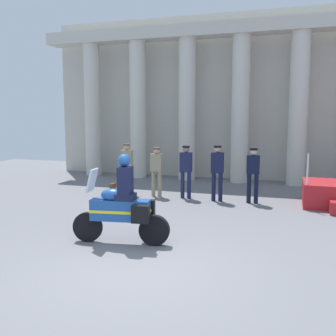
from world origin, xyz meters
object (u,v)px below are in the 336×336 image
officer_in_row_0 (127,164)px  officer_in_row_3 (217,169)px  officer_in_row_1 (156,168)px  motorcycle_with_rider (123,207)px  officer_in_row_2 (186,167)px  officer_in_row_4 (253,171)px  briefcase_on_ground (113,188)px

officer_in_row_0 → officer_in_row_3: bearing=175.8°
officer_in_row_1 → motorcycle_with_rider: motorcycle_with_rider is taller
officer_in_row_2 → officer_in_row_1: bearing=0.5°
officer_in_row_3 → officer_in_row_4: 1.09m
officer_in_row_4 → motorcycle_with_rider: size_ratio=0.82×
officer_in_row_0 → officer_in_row_2: size_ratio=1.01×
officer_in_row_4 → officer_in_row_2: bearing=-3.0°
officer_in_row_4 → officer_in_row_0: bearing=-2.8°
officer_in_row_4 → motorcycle_with_rider: (-2.20, -4.72, -0.21)m
officer_in_row_3 → briefcase_on_ground: 3.75m
motorcycle_with_rider → officer_in_row_3: bearing=-111.6°
officer_in_row_0 → officer_in_row_3: (3.15, -0.18, 0.01)m
officer_in_row_2 → briefcase_on_ground: bearing=-0.3°
officer_in_row_4 → briefcase_on_ground: officer_in_row_4 is taller
officer_in_row_4 → motorcycle_with_rider: 5.21m
officer_in_row_0 → officer_in_row_1: 1.11m
officer_in_row_0 → briefcase_on_ground: 0.99m
officer_in_row_2 → officer_in_row_4: size_ratio=1.01×
briefcase_on_ground → motorcycle_with_rider: bearing=-61.9°
officer_in_row_2 → briefcase_on_ground: size_ratio=4.77×
officer_in_row_1 → officer_in_row_3: size_ratio=0.93×
officer_in_row_3 → motorcycle_with_rider: motorcycle_with_rider is taller
officer_in_row_1 → officer_in_row_3: (2.05, -0.10, 0.07)m
officer_in_row_3 → briefcase_on_ground: size_ratio=4.88×
officer_in_row_3 → briefcase_on_ground: bearing=-2.4°
officer_in_row_4 → officer_in_row_3: bearing=1.4°
officer_in_row_2 → officer_in_row_3: 1.06m
officer_in_row_3 → officer_in_row_4: bearing=-178.6°
officer_in_row_1 → motorcycle_with_rider: bearing=100.3°
briefcase_on_ground → officer_in_row_0: bearing=10.2°
officer_in_row_0 → briefcase_on_ground: (-0.50, -0.09, -0.85)m
officer_in_row_2 → officer_in_row_3: size_ratio=0.98×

